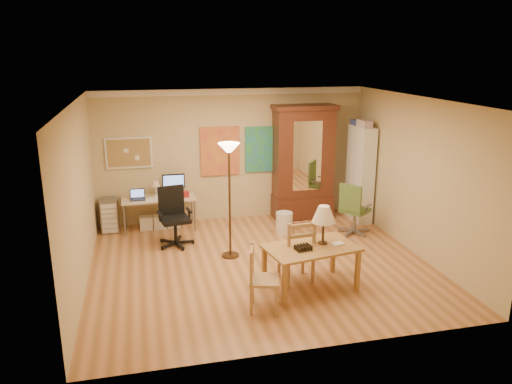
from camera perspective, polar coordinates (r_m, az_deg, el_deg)
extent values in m
plane|color=#986135|center=(8.38, 0.51, -8.29)|extent=(5.50, 5.50, 0.00)
cube|color=white|center=(10.08, -2.83, 11.39)|extent=(5.50, 0.08, 0.12)
cube|color=#A48B4D|center=(10.08, -14.32, 4.37)|extent=(0.90, 0.04, 0.62)
cube|color=gold|center=(10.21, -4.13, 4.67)|extent=(0.80, 0.04, 1.00)
cube|color=teal|center=(10.38, 0.79, 4.91)|extent=(0.75, 0.04, 0.95)
cube|color=brown|center=(7.39, 6.33, -6.35)|extent=(1.45, 1.02, 0.04)
cube|color=brown|center=(7.00, 3.29, -10.61)|extent=(0.07, 0.07, 0.63)
cube|color=brown|center=(7.57, 11.53, -8.77)|extent=(0.07, 0.07, 0.63)
cube|color=brown|center=(7.54, 0.95, -8.53)|extent=(0.07, 0.07, 0.63)
cube|color=brown|center=(8.07, 8.79, -7.01)|extent=(0.07, 0.07, 0.63)
cylinder|color=#332111|center=(7.52, 7.63, -5.78)|extent=(0.14, 0.14, 0.02)
cylinder|color=#332111|center=(7.46, 7.68, -4.58)|extent=(0.04, 0.04, 0.35)
cone|color=beige|center=(7.37, 7.76, -2.52)|extent=(0.35, 0.35, 0.25)
cube|color=white|center=(7.51, 9.32, -5.86)|extent=(0.20, 0.16, 0.03)
cube|color=black|center=(7.24, 5.42, -6.35)|extent=(0.28, 0.24, 0.07)
cube|color=#A2814A|center=(7.69, 4.60, -6.75)|extent=(0.51, 0.49, 0.04)
cube|color=#A2814A|center=(8.02, 5.36, -7.71)|extent=(0.05, 0.05, 0.46)
cube|color=#A2814A|center=(7.88, 2.65, -8.11)|extent=(0.05, 0.05, 0.46)
cube|color=#A2814A|center=(7.71, 6.52, -8.78)|extent=(0.05, 0.05, 0.46)
cube|color=#A2814A|center=(7.56, 3.71, -9.22)|extent=(0.05, 0.05, 0.46)
cube|color=#A2814A|center=(7.51, 6.64, -5.20)|extent=(0.05, 0.05, 0.53)
cube|color=#A2814A|center=(7.35, 3.78, -5.59)|extent=(0.05, 0.05, 0.53)
cube|color=#A2814A|center=(7.41, 5.23, -5.01)|extent=(0.40, 0.07, 0.05)
cube|color=#A2814A|center=(6.87, 0.96, -10.03)|extent=(0.49, 0.51, 0.04)
cube|color=#A2814A|center=(6.81, 2.40, -12.40)|extent=(0.05, 0.05, 0.41)
cube|color=#A2814A|center=(7.13, 2.38, -11.03)|extent=(0.05, 0.05, 0.41)
cube|color=#A2814A|center=(6.82, -0.55, -12.36)|extent=(0.05, 0.05, 0.41)
cube|color=#A2814A|center=(7.14, -0.41, -10.99)|extent=(0.05, 0.05, 0.41)
cube|color=#A2814A|center=(6.61, -0.56, -8.84)|extent=(0.05, 0.05, 0.48)
cube|color=#A2814A|center=(6.94, -0.42, -7.60)|extent=(0.05, 0.05, 0.48)
cube|color=#A2814A|center=(6.76, -0.49, -7.84)|extent=(0.12, 0.36, 0.05)
cylinder|color=#412E1A|center=(8.70, -2.93, -7.23)|extent=(0.30, 0.30, 0.03)
cylinder|color=#412E1A|center=(8.38, -3.02, -1.33)|extent=(0.04, 0.04, 1.86)
cone|color=#FFE0A5|center=(8.15, -3.12, 5.09)|extent=(0.36, 0.36, 0.15)
cube|color=#BDB08A|center=(9.95, -11.06, -0.72)|extent=(1.42, 0.62, 0.03)
cylinder|color=slate|center=(9.79, -14.79, -3.22)|extent=(0.03, 0.03, 0.62)
cylinder|color=slate|center=(9.83, -7.01, -2.72)|extent=(0.03, 0.03, 0.62)
cylinder|color=slate|center=(10.30, -14.74, -2.27)|extent=(0.03, 0.03, 0.62)
cylinder|color=slate|center=(10.34, -7.34, -1.80)|extent=(0.03, 0.03, 0.62)
cube|color=black|center=(9.90, -13.37, -0.83)|extent=(0.28, 0.20, 0.01)
cube|color=black|center=(10.01, -13.41, -0.08)|extent=(0.28, 0.05, 0.18)
cube|color=black|center=(10.01, -9.41, 1.23)|extent=(0.44, 0.04, 0.28)
cone|color=beige|center=(9.96, -11.43, 0.95)|extent=(0.18, 0.18, 0.11)
cube|color=white|center=(9.81, -11.81, -0.90)|extent=(0.22, 0.28, 0.01)
cube|color=maroon|center=(9.91, -8.25, -0.25)|extent=(0.20, 0.14, 0.11)
cube|color=white|center=(10.14, -12.43, -3.47)|extent=(0.25, 0.21, 0.27)
cube|color=white|center=(10.14, -10.92, -3.37)|extent=(0.25, 0.21, 0.27)
cube|color=silver|center=(10.15, -9.42, -3.27)|extent=(0.25, 0.21, 0.27)
cylinder|color=black|center=(9.18, -9.18, -4.53)|extent=(0.06, 0.06, 0.41)
cube|color=black|center=(9.10, -9.25, -3.13)|extent=(0.57, 0.55, 0.07)
cube|color=black|center=(9.22, -9.68, -0.89)|extent=(0.48, 0.13, 0.54)
cube|color=black|center=(9.00, -10.94, -2.47)|extent=(0.09, 0.31, 0.03)
cube|color=black|center=(9.12, -7.66, -2.07)|extent=(0.09, 0.31, 0.03)
cylinder|color=slate|center=(9.84, 11.19, -3.30)|extent=(0.06, 0.06, 0.39)
cube|color=#445E2A|center=(9.77, 11.26, -2.06)|extent=(0.64, 0.65, 0.07)
cube|color=#445E2A|center=(9.50, 10.72, -0.69)|extent=(0.31, 0.39, 0.51)
cube|color=slate|center=(9.62, 12.62, -1.57)|extent=(0.26, 0.21, 0.03)
cube|color=slate|center=(9.85, 10.01, -1.01)|extent=(0.26, 0.21, 0.03)
cube|color=slate|center=(10.16, -16.38, -2.55)|extent=(0.33, 0.38, 0.66)
cube|color=silver|center=(9.97, -16.44, -2.90)|extent=(0.28, 0.02, 0.56)
cube|color=#3E1A11|center=(10.45, 5.38, 3.21)|extent=(1.20, 0.55, 2.29)
cube|color=#3E1A11|center=(10.69, 5.25, -1.53)|extent=(1.25, 0.59, 0.46)
cube|color=white|center=(10.15, 5.90, 4.08)|extent=(0.60, 0.01, 1.42)
cube|color=#3E1A11|center=(10.26, 5.55, 9.66)|extent=(1.29, 0.61, 0.09)
cube|color=white|center=(10.49, 11.81, 2.05)|extent=(0.29, 0.78, 1.96)
cube|color=#993333|center=(10.48, 11.79, -0.85)|extent=(0.18, 0.39, 0.24)
cube|color=#334C99|center=(10.52, 11.37, 5.72)|extent=(0.18, 0.27, 0.20)
cylinder|color=silver|center=(9.73, 3.23, -3.50)|extent=(0.33, 0.33, 0.41)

